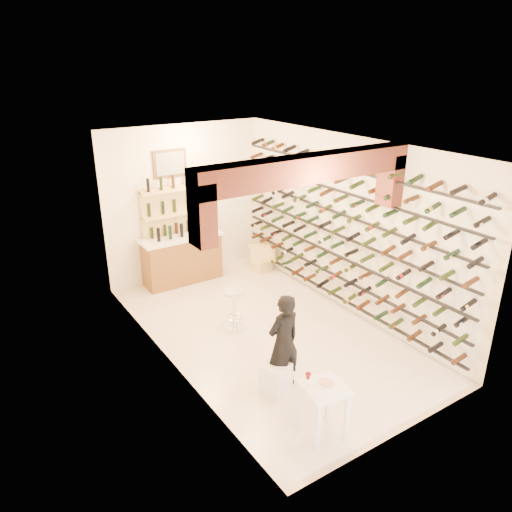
{
  "coord_description": "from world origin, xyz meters",
  "views": [
    {
      "loc": [
        -4.2,
        -6.12,
        4.41
      ],
      "look_at": [
        0.0,
        0.3,
        1.3
      ],
      "focal_mm": 34.5,
      "sensor_mm": 36.0,
      "label": 1
    }
  ],
  "objects": [
    {
      "name": "white_stool",
      "position": [
        -0.81,
        -1.44,
        0.22
      ],
      "size": [
        0.44,
        0.44,
        0.44
      ],
      "primitive_type": "cube",
      "rotation": [
        0.0,
        0.0,
        0.33
      ],
      "color": "white",
      "rests_on": "ground"
    },
    {
      "name": "wine_rack",
      "position": [
        1.53,
        0.0,
        1.55
      ],
      "size": [
        0.32,
        5.7,
        2.56
      ],
      "color": "black",
      "rests_on": "ground"
    },
    {
      "name": "ground",
      "position": [
        0.0,
        0.0,
        0.0
      ],
      "size": [
        6.0,
        6.0,
        0.0
      ],
      "primitive_type": "plane",
      "color": "white",
      "rests_on": "ground"
    },
    {
      "name": "tasting_table",
      "position": [
        -0.83,
        -2.48,
        0.6
      ],
      "size": [
        0.57,
        0.57,
        0.89
      ],
      "rotation": [
        0.0,
        0.0,
        -0.14
      ],
      "color": "white",
      "rests_on": "ground"
    },
    {
      "name": "person",
      "position": [
        -0.65,
        -1.4,
        0.73
      ],
      "size": [
        0.55,
        0.39,
        1.45
      ],
      "primitive_type": "imported",
      "rotation": [
        0.0,
        0.0,
        3.22
      ],
      "color": "black",
      "rests_on": "ground"
    },
    {
      "name": "crate_upper",
      "position": [
        1.38,
        2.2,
        0.42
      ],
      "size": [
        0.64,
        0.56,
        0.32
      ],
      "primitive_type": "cube",
      "rotation": [
        0.0,
        0.0,
        -0.41
      ],
      "color": "#E6CE7E",
      "rests_on": "crate_lower"
    },
    {
      "name": "back_shelving",
      "position": [
        -0.3,
        2.89,
        1.17
      ],
      "size": [
        1.4,
        0.31,
        2.73
      ],
      "color": "#E0C57E",
      "rests_on": "ground"
    },
    {
      "name": "chrome_barstool",
      "position": [
        -0.39,
        0.39,
        0.42
      ],
      "size": [
        0.37,
        0.37,
        0.72
      ],
      "rotation": [
        0.0,
        0.0,
        -0.17
      ],
      "color": "silver",
      "rests_on": "ground"
    },
    {
      "name": "room_shell",
      "position": [
        0.0,
        -0.26,
        2.25
      ],
      "size": [
        3.52,
        6.02,
        3.21
      ],
      "color": "white",
      "rests_on": "ground"
    },
    {
      "name": "back_counter",
      "position": [
        -0.3,
        2.65,
        0.53
      ],
      "size": [
        1.7,
        0.62,
        1.29
      ],
      "color": "brown",
      "rests_on": "ground"
    },
    {
      "name": "crate_lower",
      "position": [
        1.38,
        2.2,
        0.13
      ],
      "size": [
        0.5,
        0.41,
        0.26
      ],
      "primitive_type": "cube",
      "rotation": [
        0.0,
        0.0,
        0.27
      ],
      "color": "#E6CE7E",
      "rests_on": "ground"
    }
  ]
}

